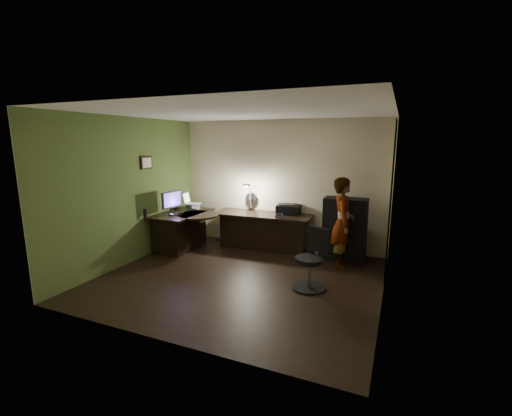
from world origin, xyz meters
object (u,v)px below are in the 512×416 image
at_px(desk_right, 263,231).
at_px(person, 343,223).
at_px(desk_left, 182,231).
at_px(monitor, 171,206).
at_px(cabinet, 345,229).
at_px(office_chair, 309,259).

xyz_separation_m(desk_right, person, (1.70, -0.38, 0.44)).
height_order(desk_left, person, person).
relative_size(desk_left, person, 0.83).
bearing_deg(monitor, person, 17.30).
relative_size(desk_left, cabinet, 1.13).
xyz_separation_m(cabinet, person, (0.01, -0.38, 0.22)).
distance_m(cabinet, monitor, 3.46).
bearing_deg(desk_left, monitor, -96.82).
height_order(desk_left, desk_right, desk_left).
distance_m(desk_left, desk_right, 1.72).
xyz_separation_m(desk_right, cabinet, (1.69, 0.00, 0.22)).
bearing_deg(desk_right, monitor, -152.23).
relative_size(desk_right, monitor, 3.91).
distance_m(desk_right, person, 1.80).
bearing_deg(desk_right, person, -14.44).
relative_size(office_chair, person, 0.58).
bearing_deg(cabinet, office_chair, -101.82).
bearing_deg(person, desk_left, 82.60).
bearing_deg(monitor, cabinet, 23.52).
bearing_deg(desk_right, cabinet, -1.97).
height_order(cabinet, person, person).
bearing_deg(desk_left, desk_right, 22.61).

